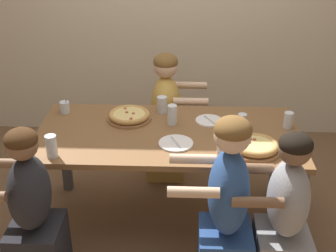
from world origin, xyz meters
name	(u,v)px	position (x,y,z in m)	size (l,w,h in m)	color
ground_plane	(168,219)	(0.00, 0.00, 0.00)	(18.00, 18.00, 0.00)	brown
dining_table	(168,143)	(0.00, 0.00, 0.68)	(1.85, 0.90, 0.76)	brown
pizza_board_main	(129,116)	(-0.29, 0.19, 0.80)	(0.32, 0.32, 0.06)	#996B42
pizza_board_second	(255,147)	(0.58, -0.24, 0.80)	(0.33, 0.33, 0.06)	#996B42
empty_plate_a	(176,143)	(0.06, -0.17, 0.77)	(0.23, 0.23, 0.02)	white
empty_plate_b	(209,121)	(0.29, 0.18, 0.77)	(0.20, 0.20, 0.02)	white
cocktail_glass_blue	(65,108)	(-0.80, 0.29, 0.80)	(0.07, 0.07, 0.11)	silver
drinking_glass_a	(162,106)	(-0.06, 0.33, 0.82)	(0.07, 0.07, 0.13)	silver
drinking_glass_b	(222,145)	(0.36, -0.26, 0.82)	(0.06, 0.06, 0.13)	silver
drinking_glass_c	(52,148)	(-0.72, -0.36, 0.83)	(0.07, 0.07, 0.15)	silver
drinking_glass_d	(288,121)	(0.85, 0.11, 0.82)	(0.07, 0.07, 0.12)	silver
drinking_glass_e	(172,116)	(0.02, 0.13, 0.83)	(0.07, 0.07, 0.15)	silver
drinking_glass_f	(242,123)	(0.52, 0.06, 0.82)	(0.06, 0.06, 0.12)	silver
drinking_glass_g	(225,132)	(0.39, -0.11, 0.83)	(0.08, 0.08, 0.13)	silver
diner_near_midright	(226,216)	(0.37, -0.67, 0.57)	(0.51, 0.40, 1.22)	#2D5193
diner_near_left	(33,219)	(-0.79, -0.67, 0.51)	(0.51, 0.40, 1.12)	#232328
diner_far_center	(166,121)	(-0.04, 0.67, 0.51)	(0.51, 0.40, 1.12)	gold
diner_near_right	(284,225)	(0.72, -0.67, 0.51)	(0.51, 0.40, 1.13)	#99999E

